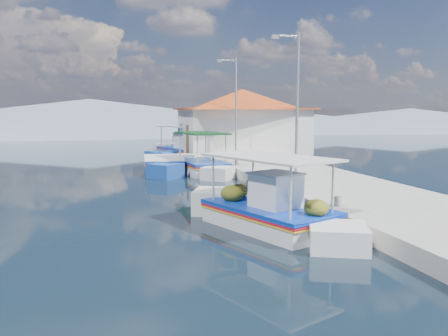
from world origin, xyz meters
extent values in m
plane|color=black|center=(0.00, 0.00, 0.00)|extent=(160.00, 160.00, 0.00)
cube|color=#ADABA1|center=(5.90, 6.00, 0.25)|extent=(5.00, 44.00, 0.50)
cylinder|color=#A5A8AD|center=(3.80, -3.00, 0.65)|extent=(0.20, 0.20, 0.30)
cylinder|color=#A5A8AD|center=(3.80, 2.00, 0.65)|extent=(0.20, 0.20, 0.30)
cylinder|color=#A5A8AD|center=(3.80, 8.00, 0.65)|extent=(0.20, 0.20, 0.30)
cylinder|color=#A5A8AD|center=(3.80, 14.00, 0.65)|extent=(0.20, 0.20, 0.30)
cube|color=white|center=(1.51, -3.19, 0.20)|extent=(3.32, 4.38, 0.86)
cube|color=white|center=(2.50, -0.79, 0.31)|extent=(1.87, 1.87, 0.95)
cube|color=white|center=(0.56, -5.52, 0.20)|extent=(1.82, 1.82, 0.81)
cube|color=#0D38B1|center=(1.51, -3.19, 0.60)|extent=(3.42, 4.51, 0.05)
cube|color=red|center=(1.51, -3.19, 0.52)|extent=(3.42, 4.51, 0.05)
cube|color=yellow|center=(1.51, -3.19, 0.46)|extent=(3.42, 4.51, 0.04)
cube|color=#0D38B1|center=(1.51, -3.19, 0.66)|extent=(3.43, 4.48, 0.05)
cube|color=brown|center=(1.51, -3.19, 0.63)|extent=(3.15, 4.25, 0.05)
cube|color=white|center=(1.41, -3.44, 1.13)|extent=(1.46, 1.50, 0.99)
cube|color=silver|center=(1.41, -3.44, 1.64)|extent=(1.58, 1.62, 0.05)
cylinder|color=beige|center=(1.40, -1.37, 1.35)|extent=(0.06, 0.06, 1.45)
cylinder|color=beige|center=(2.87, -1.97, 1.35)|extent=(0.06, 0.06, 1.45)
cylinder|color=beige|center=(0.16, -4.41, 1.35)|extent=(0.06, 0.06, 1.45)
cylinder|color=beige|center=(1.63, -5.02, 1.35)|extent=(0.06, 0.06, 1.45)
cube|color=silver|center=(1.51, -3.19, 2.08)|extent=(3.41, 4.42, 0.06)
ellipsoid|color=#4F4F15|center=(1.66, -1.88, 0.89)|extent=(0.69, 0.76, 0.51)
ellipsoid|color=#4F4F15|center=(2.41, -1.70, 0.85)|extent=(0.58, 0.64, 0.43)
ellipsoid|color=#4F4F15|center=(1.07, -4.76, 0.86)|extent=(0.61, 0.68, 0.46)
sphere|color=#FF6B08|center=(2.55, -3.03, 1.31)|extent=(0.36, 0.36, 0.36)
cube|color=white|center=(2.05, 8.78, 0.21)|extent=(2.40, 3.81, 0.92)
cube|color=white|center=(2.38, 11.17, 0.33)|extent=(1.94, 1.94, 1.01)
cube|color=white|center=(1.73, 6.47, 0.21)|extent=(1.89, 1.89, 0.87)
cube|color=#0D38B1|center=(2.05, 8.78, 0.64)|extent=(2.47, 3.93, 0.06)
cube|color=red|center=(2.05, 8.78, 0.56)|extent=(2.47, 3.93, 0.05)
cube|color=yellow|center=(2.05, 8.78, 0.49)|extent=(2.47, 3.93, 0.04)
cube|color=#1A479F|center=(2.05, 8.78, 0.70)|extent=(2.49, 3.90, 0.05)
cube|color=brown|center=(2.05, 8.78, 0.67)|extent=(2.24, 3.72, 0.05)
cylinder|color=beige|center=(1.50, 10.38, 1.44)|extent=(0.07, 0.07, 1.54)
cylinder|color=beige|center=(3.02, 10.17, 1.44)|extent=(0.07, 0.07, 1.54)
cylinder|color=beige|center=(1.08, 7.40, 1.44)|extent=(0.07, 0.07, 1.54)
cylinder|color=beige|center=(2.61, 7.19, 1.44)|extent=(0.07, 0.07, 1.54)
cube|color=#0B3715|center=(2.05, 8.78, 2.22)|extent=(2.50, 3.83, 0.07)
cube|color=#1A479F|center=(0.12, 10.11, 0.24)|extent=(2.29, 3.94, 1.06)
cube|color=#1A479F|center=(-0.07, 12.65, 0.38)|extent=(2.03, 2.03, 1.17)
cube|color=#1A479F|center=(0.31, 7.66, 0.24)|extent=(1.98, 1.98, 1.00)
cube|color=#0D38B1|center=(0.12, 10.11, 0.73)|extent=(2.36, 4.06, 0.07)
cube|color=red|center=(0.12, 10.11, 0.65)|extent=(2.36, 4.06, 0.06)
cube|color=yellow|center=(0.12, 10.11, 0.57)|extent=(2.36, 4.06, 0.04)
cube|color=white|center=(0.12, 10.11, 0.81)|extent=(2.38, 4.02, 0.06)
cube|color=brown|center=(0.12, 10.11, 0.78)|extent=(2.13, 3.85, 0.06)
cube|color=white|center=(2.47, 17.81, 0.22)|extent=(3.36, 4.47, 0.94)
cube|color=white|center=(3.42, 20.30, 0.34)|extent=(1.98, 1.98, 1.04)
cube|color=white|center=(1.56, 15.41, 0.22)|extent=(1.92, 1.92, 0.89)
cube|color=#0D38B1|center=(2.47, 17.81, 0.65)|extent=(3.46, 4.60, 0.06)
cube|color=red|center=(2.47, 17.81, 0.57)|extent=(3.46, 4.60, 0.05)
cube|color=yellow|center=(2.47, 17.81, 0.50)|extent=(3.46, 4.60, 0.04)
cube|color=#0D38B1|center=(2.47, 17.81, 0.72)|extent=(3.47, 4.57, 0.05)
cube|color=brown|center=(2.47, 17.81, 0.69)|extent=(3.18, 4.33, 0.05)
cube|color=white|center=(2.37, 17.54, 1.24)|extent=(1.53, 1.61, 1.09)
cube|color=silver|center=(2.37, 17.54, 1.80)|extent=(1.66, 1.74, 0.06)
cylinder|color=beige|center=(2.29, 19.67, 1.48)|extent=(0.07, 0.07, 1.58)
cylinder|color=beige|center=(3.85, 19.08, 1.48)|extent=(0.07, 0.07, 1.58)
cylinder|color=beige|center=(1.10, 16.54, 1.48)|extent=(0.07, 0.07, 1.58)
cylinder|color=beige|center=(2.65, 15.95, 1.48)|extent=(0.07, 0.07, 1.58)
cube|color=silver|center=(2.47, 17.81, 2.28)|extent=(3.46, 4.50, 0.07)
cube|color=white|center=(6.20, 15.00, 2.00)|extent=(8.00, 6.00, 3.00)
cube|color=#C24E1B|center=(6.20, 15.00, 3.55)|extent=(8.64, 6.48, 0.10)
pyramid|color=#C24E1B|center=(6.20, 15.00, 4.20)|extent=(10.49, 10.49, 1.40)
cube|color=brown|center=(2.22, 14.00, 1.50)|extent=(0.06, 1.00, 2.00)
cube|color=#0D38B1|center=(2.22, 16.50, 2.10)|extent=(0.06, 1.20, 0.90)
cylinder|color=#A5A8AD|center=(4.60, 2.00, 3.50)|extent=(0.12, 0.12, 6.00)
cylinder|color=#A5A8AD|center=(4.10, 2.00, 6.35)|extent=(1.00, 0.08, 0.08)
cube|color=#A5A8AD|center=(3.60, 2.00, 6.30)|extent=(0.30, 0.14, 0.14)
cylinder|color=#A5A8AD|center=(4.60, 11.00, 3.50)|extent=(0.12, 0.12, 6.00)
cylinder|color=#A5A8AD|center=(4.10, 11.00, 6.35)|extent=(1.00, 0.08, 0.08)
cube|color=#A5A8AD|center=(3.60, 11.00, 6.30)|extent=(0.30, 0.14, 0.14)
cone|color=gray|center=(-5.00, 56.00, 2.45)|extent=(96.00, 96.00, 5.50)
cone|color=gray|center=(25.00, 56.00, 1.60)|extent=(76.80, 76.80, 3.80)
cone|color=gray|center=(50.00, 56.00, 1.80)|extent=(89.60, 89.60, 4.20)
camera|label=1|loc=(-3.02, -15.43, 3.38)|focal=36.76mm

